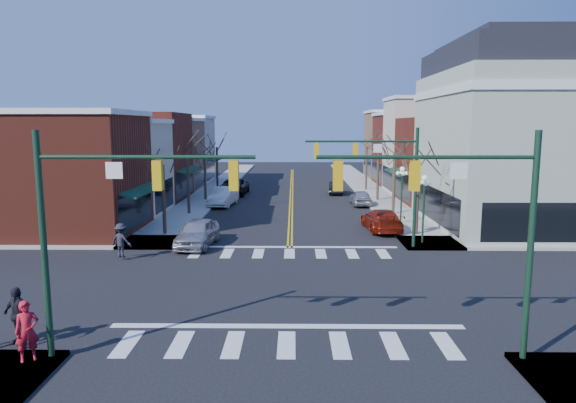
{
  "coord_description": "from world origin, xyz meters",
  "views": [
    {
      "loc": [
        0.23,
        -22.59,
        7.34
      ],
      "look_at": [
        -0.11,
        7.8,
        2.8
      ],
      "focal_mm": 32.0,
      "sensor_mm": 36.0,
      "label": 1
    }
  ],
  "objects_px": {
    "victorian_corner": "(521,135)",
    "pedestrian_red_a": "(27,331)",
    "car_right_near": "(382,220)",
    "car_right_mid": "(361,198)",
    "pedestrian_dark_b": "(121,240)",
    "car_left_far": "(233,187)",
    "lamppost_corner": "(424,197)",
    "car_left_mid": "(223,197)",
    "lamppost_midblock": "(402,185)",
    "pedestrian_dark_a": "(17,315)",
    "car_right_far": "(336,188)",
    "car_left_near": "(197,233)"
  },
  "relations": [
    {
      "from": "car_right_mid",
      "to": "car_right_far",
      "type": "height_order",
      "value": "car_right_mid"
    },
    {
      "from": "car_left_near",
      "to": "pedestrian_dark_a",
      "type": "xyz_separation_m",
      "value": [
        -3.25,
        -14.5,
        0.28
      ]
    },
    {
      "from": "car_left_far",
      "to": "car_right_mid",
      "type": "distance_m",
      "value": 14.46
    },
    {
      "from": "car_left_near",
      "to": "pedestrian_dark_b",
      "type": "height_order",
      "value": "pedestrian_dark_b"
    },
    {
      "from": "car_left_far",
      "to": "pedestrian_dark_a",
      "type": "xyz_separation_m",
      "value": [
        -2.7,
        -37.79,
        0.27
      ]
    },
    {
      "from": "car_left_far",
      "to": "car_left_mid",
      "type": "bearing_deg",
      "value": -87.12
    },
    {
      "from": "lamppost_midblock",
      "to": "car_left_mid",
      "type": "distance_m",
      "value": 17.04
    },
    {
      "from": "car_left_mid",
      "to": "lamppost_midblock",
      "type": "bearing_deg",
      "value": -24.78
    },
    {
      "from": "car_right_near",
      "to": "car_right_mid",
      "type": "height_order",
      "value": "car_right_near"
    },
    {
      "from": "car_right_mid",
      "to": "pedestrian_red_a",
      "type": "relative_size",
      "value": 2.22
    },
    {
      "from": "car_right_near",
      "to": "pedestrian_red_a",
      "type": "distance_m",
      "value": 25.05
    },
    {
      "from": "pedestrian_dark_a",
      "to": "pedestrian_dark_b",
      "type": "xyz_separation_m",
      "value": [
        -0.3,
        11.2,
        -0.02
      ]
    },
    {
      "from": "lamppost_midblock",
      "to": "car_left_mid",
      "type": "bearing_deg",
      "value": 148.5
    },
    {
      "from": "victorian_corner",
      "to": "pedestrian_red_a",
      "type": "bearing_deg",
      "value": -137.67
    },
    {
      "from": "lamppost_midblock",
      "to": "pedestrian_red_a",
      "type": "xyz_separation_m",
      "value": [
        -16.13,
        -22.75,
        -1.86
      ]
    },
    {
      "from": "car_left_near",
      "to": "car_right_far",
      "type": "relative_size",
      "value": 1.17
    },
    {
      "from": "pedestrian_red_a",
      "to": "pedestrian_dark_b",
      "type": "distance_m",
      "value": 12.52
    },
    {
      "from": "victorian_corner",
      "to": "pedestrian_red_a",
      "type": "distance_m",
      "value": 33.51
    },
    {
      "from": "lamppost_corner",
      "to": "pedestrian_red_a",
      "type": "relative_size",
      "value": 2.28
    },
    {
      "from": "victorian_corner",
      "to": "lamppost_corner",
      "type": "xyz_separation_m",
      "value": [
        -8.3,
        -6.0,
        -3.7
      ]
    },
    {
      "from": "car_right_far",
      "to": "pedestrian_dark_a",
      "type": "height_order",
      "value": "pedestrian_dark_a"
    },
    {
      "from": "car_left_far",
      "to": "pedestrian_red_a",
      "type": "distance_m",
      "value": 39.08
    },
    {
      "from": "car_right_mid",
      "to": "pedestrian_red_a",
      "type": "bearing_deg",
      "value": 65.47
    },
    {
      "from": "car_left_mid",
      "to": "pedestrian_red_a",
      "type": "height_order",
      "value": "pedestrian_red_a"
    },
    {
      "from": "car_left_far",
      "to": "pedestrian_dark_a",
      "type": "distance_m",
      "value": 37.89
    },
    {
      "from": "car_right_mid",
      "to": "car_left_mid",
      "type": "bearing_deg",
      "value": 1.25
    },
    {
      "from": "car_left_mid",
      "to": "pedestrian_dark_a",
      "type": "bearing_deg",
      "value": -88.34
    },
    {
      "from": "car_left_mid",
      "to": "pedestrian_dark_b",
      "type": "distance_m",
      "value": 19.36
    },
    {
      "from": "car_left_mid",
      "to": "car_right_near",
      "type": "bearing_deg",
      "value": -34.49
    },
    {
      "from": "pedestrian_dark_a",
      "to": "pedestrian_red_a",
      "type": "bearing_deg",
      "value": -31.5
    },
    {
      "from": "car_right_far",
      "to": "car_right_near",
      "type": "bearing_deg",
      "value": 99.94
    },
    {
      "from": "car_right_mid",
      "to": "car_right_far",
      "type": "relative_size",
      "value": 1.01
    },
    {
      "from": "car_right_far",
      "to": "pedestrian_red_a",
      "type": "xyz_separation_m",
      "value": [
        -12.73,
        -39.86,
        0.41
      ]
    },
    {
      "from": "lamppost_midblock",
      "to": "car_left_near",
      "type": "distance_m",
      "value": 15.66
    },
    {
      "from": "car_left_near",
      "to": "pedestrian_red_a",
      "type": "height_order",
      "value": "pedestrian_red_a"
    },
    {
      "from": "lamppost_midblock",
      "to": "car_right_near",
      "type": "xyz_separation_m",
      "value": [
        -1.8,
        -2.21,
        -2.2
      ]
    },
    {
      "from": "lamppost_corner",
      "to": "pedestrian_dark_b",
      "type": "relative_size",
      "value": 2.28
    },
    {
      "from": "car_right_near",
      "to": "pedestrian_dark_b",
      "type": "distance_m",
      "value": 17.57
    },
    {
      "from": "car_right_far",
      "to": "pedestrian_dark_a",
      "type": "distance_m",
      "value": 40.97
    },
    {
      "from": "car_right_mid",
      "to": "pedestrian_red_a",
      "type": "distance_m",
      "value": 35.01
    },
    {
      "from": "victorian_corner",
      "to": "pedestrian_red_a",
      "type": "xyz_separation_m",
      "value": [
        -24.43,
        -22.25,
        -5.56
      ]
    },
    {
      "from": "lamppost_corner",
      "to": "pedestrian_red_a",
      "type": "height_order",
      "value": "lamppost_corner"
    },
    {
      "from": "car_right_far",
      "to": "pedestrian_red_a",
      "type": "distance_m",
      "value": 41.85
    },
    {
      "from": "car_left_far",
      "to": "pedestrian_red_a",
      "type": "height_order",
      "value": "pedestrian_red_a"
    },
    {
      "from": "lamppost_corner",
      "to": "car_right_mid",
      "type": "distance_m",
      "value": 15.95
    },
    {
      "from": "victorian_corner",
      "to": "pedestrian_dark_b",
      "type": "xyz_separation_m",
      "value": [
        -25.7,
        -9.79,
        -5.56
      ]
    },
    {
      "from": "car_left_near",
      "to": "car_left_far",
      "type": "distance_m",
      "value": 23.3
    },
    {
      "from": "victorian_corner",
      "to": "car_left_mid",
      "type": "height_order",
      "value": "victorian_corner"
    },
    {
      "from": "pedestrian_red_a",
      "to": "pedestrian_dark_a",
      "type": "distance_m",
      "value": 1.59
    },
    {
      "from": "car_right_mid",
      "to": "car_left_far",
      "type": "bearing_deg",
      "value": -29.77
    }
  ]
}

